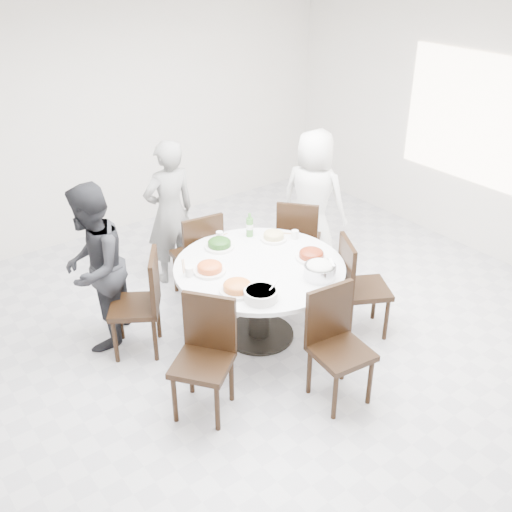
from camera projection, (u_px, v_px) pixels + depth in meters
floor at (271, 337)px, 5.55m from camera, size 6.00×6.00×0.01m
ceiling at (276, 14)px, 4.22m from camera, size 6.00×6.00×0.01m
wall_back at (114, 117)px, 6.99m from camera, size 6.00×0.01×2.80m
wall_right at (490, 132)px, 6.47m from camera, size 0.01×6.00×2.80m
window at (491, 123)px, 6.41m from camera, size 0.04×2.20×1.40m
dining_table at (259, 301)px, 5.39m from camera, size 1.50×1.50×0.75m
chair_ne at (299, 239)px, 6.27m from camera, size 0.59×0.59×0.95m
chair_n at (196, 254)px, 5.98m from camera, size 0.47×0.47×0.95m
chair_nw at (134, 304)px, 5.17m from camera, size 0.58×0.58×0.95m
chair_sw at (202, 362)px, 4.48m from camera, size 0.59×0.59×0.95m
chair_s at (341, 350)px, 4.61m from camera, size 0.47×0.47×0.95m
chair_se at (365, 287)px, 5.43m from camera, size 0.57×0.57×0.95m
diner_right at (313, 199)px, 6.46m from camera, size 0.75×0.88×1.53m
diner_middle at (170, 213)px, 6.14m from camera, size 0.57×0.38×1.54m
diner_left at (93, 268)px, 5.16m from camera, size 0.91×0.94×1.52m
dish_greens at (219, 245)px, 5.48m from camera, size 0.27×0.27×0.07m
dish_pale at (274, 237)px, 5.63m from camera, size 0.25×0.25×0.07m
dish_orange at (210, 269)px, 5.09m from camera, size 0.28×0.28×0.07m
dish_redbrown at (311, 256)px, 5.30m from camera, size 0.28×0.28×0.07m
dish_tofu at (237, 288)px, 4.82m from camera, size 0.30×0.30×0.08m
rice_bowl at (320, 272)px, 5.00m from camera, size 0.27×0.27×0.12m
soup_bowl at (261, 295)px, 4.72m from camera, size 0.27×0.27×0.08m
beverage_bottle at (250, 225)px, 5.66m from camera, size 0.07×0.07×0.23m
tea_cups at (215, 236)px, 5.63m from camera, size 0.07×0.07×0.08m
chopsticks at (222, 237)px, 5.68m from camera, size 0.24×0.04×0.01m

